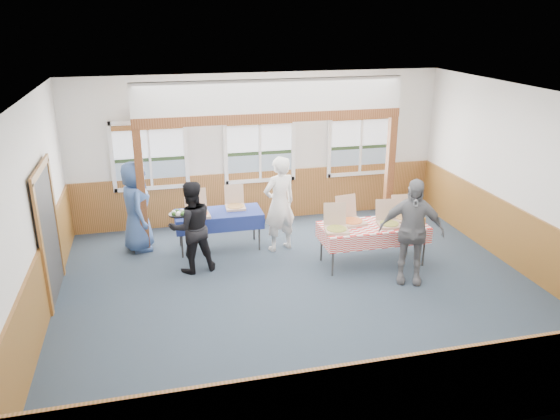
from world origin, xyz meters
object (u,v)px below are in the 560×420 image
object	(u,v)px
table_right	(373,228)
man_blue	(136,206)
table_left	(219,215)
woman_black	(191,227)
person_grey	(411,231)
woman_white	(279,204)

from	to	relation	value
table_right	man_blue	distance (m)	4.47
table_right	man_blue	bearing A→B (deg)	175.39
table_left	man_blue	bearing A→B (deg)	167.62
table_left	table_right	world-z (taller)	same
woman_black	person_grey	bearing A→B (deg)	149.66
person_grey	woman_white	bearing A→B (deg)	158.30
woman_black	person_grey	distance (m)	3.77
table_left	woman_white	world-z (taller)	woman_white
man_blue	person_grey	size ratio (longest dim) A/B	0.96
table_right	person_grey	bearing A→B (deg)	-49.94
woman_white	woman_black	bearing A→B (deg)	-0.76
table_right	man_blue	world-z (taller)	man_blue
woman_white	man_blue	distance (m)	2.73
table_left	woman_black	world-z (taller)	woman_black
woman_white	person_grey	xyz separation A→B (m)	(1.83, -1.81, -0.01)
table_left	woman_black	xyz separation A→B (m)	(-0.58, -0.86, 0.14)
table_left	woman_white	distance (m)	1.19
table_left	table_right	xyz separation A→B (m)	(2.63, -1.33, 0.01)
table_right	woman_black	world-z (taller)	woman_black
table_left	person_grey	size ratio (longest dim) A/B	0.90
table_left	woman_white	bearing A→B (deg)	-15.47
table_left	table_right	distance (m)	2.94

